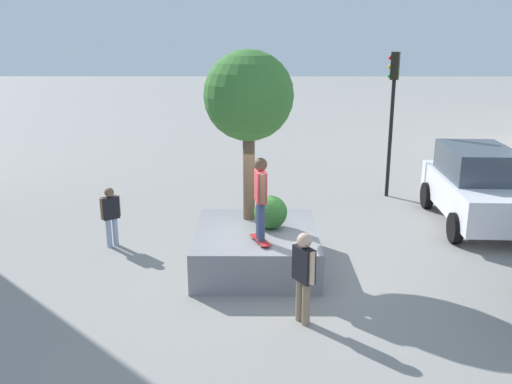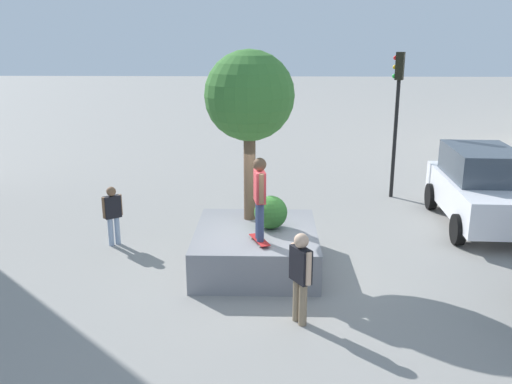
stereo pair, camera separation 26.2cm
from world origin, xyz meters
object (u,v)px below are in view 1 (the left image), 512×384
object	(u,v)px
planter_ledge	(256,248)
police_car	(477,186)
skateboard	(260,240)
pedestrian_crossing	(304,272)
skateboarder	(261,193)
plaza_tree	(249,97)
passerby_with_bag	(111,213)
traffic_light_median	(392,100)

from	to	relation	value
planter_ledge	police_car	size ratio (longest dim) A/B	0.66
skateboard	pedestrian_crossing	distance (m)	1.96
skateboarder	pedestrian_crossing	distance (m)	2.19
plaza_tree	pedestrian_crossing	distance (m)	4.52
pedestrian_crossing	passerby_with_bag	bearing A→B (deg)	-130.33
skateboard	police_car	size ratio (longest dim) A/B	0.17
skateboard	passerby_with_bag	size ratio (longest dim) A/B	0.53
skateboarder	plaza_tree	bearing A→B (deg)	-170.40
planter_ledge	skateboard	size ratio (longest dim) A/B	3.78
planter_ledge	traffic_light_median	world-z (taller)	traffic_light_median
planter_ledge	traffic_light_median	size ratio (longest dim) A/B	0.67
skateboarder	traffic_light_median	bearing A→B (deg)	147.47
plaza_tree	skateboarder	size ratio (longest dim) A/B	2.23
skateboarder	planter_ledge	bearing A→B (deg)	-172.97
plaza_tree	traffic_light_median	bearing A→B (deg)	138.11
police_car	passerby_with_bag	world-z (taller)	police_car
planter_ledge	skateboarder	bearing A→B (deg)	7.03
planter_ledge	pedestrian_crossing	size ratio (longest dim) A/B	1.76
planter_ledge	police_car	bearing A→B (deg)	116.30
police_car	traffic_light_median	size ratio (longest dim) A/B	1.02
planter_ledge	skateboarder	distance (m)	1.74
traffic_light_median	pedestrian_crossing	xyz separation A→B (m)	(8.40, -3.43, -2.15)
planter_ledge	passerby_with_bag	distance (m)	3.88
skateboarder	passerby_with_bag	distance (m)	4.41
pedestrian_crossing	police_car	bearing A→B (deg)	136.89
plaza_tree	traffic_light_median	world-z (taller)	plaza_tree
skateboard	skateboarder	xyz separation A→B (m)	(-0.00, 0.00, 1.05)
plaza_tree	passerby_with_bag	size ratio (longest dim) A/B	2.60
traffic_light_median	pedestrian_crossing	size ratio (longest dim) A/B	2.63
skateboard	passerby_with_bag	xyz separation A→B (m)	(-2.05, -3.75, -0.06)
plaza_tree	skateboard	size ratio (longest dim) A/B	4.86
plaza_tree	police_car	xyz separation A→B (m)	(-2.24, 6.34, -2.71)
police_car	passerby_with_bag	distance (m)	9.98
planter_ledge	traffic_light_median	bearing A→B (deg)	143.40
skateboarder	passerby_with_bag	bearing A→B (deg)	-118.64
passerby_with_bag	traffic_light_median	bearing A→B (deg)	119.79
planter_ledge	traffic_light_median	distance (m)	7.72
traffic_light_median	skateboarder	bearing A→B (deg)	-32.53
traffic_light_median	passerby_with_bag	distance (m)	9.45
planter_ledge	pedestrian_crossing	world-z (taller)	pedestrian_crossing
skateboarder	pedestrian_crossing	size ratio (longest dim) A/B	1.01
skateboard	pedestrian_crossing	size ratio (longest dim) A/B	0.46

